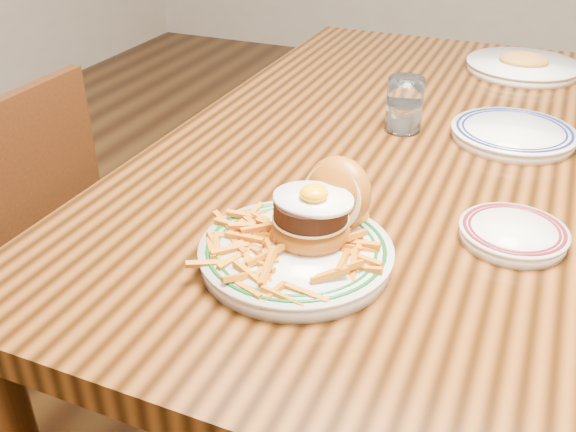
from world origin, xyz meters
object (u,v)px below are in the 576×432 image
at_px(table, 384,175).
at_px(chair_left, 10,250).
at_px(main_plate, 303,236).
at_px(side_plate, 513,233).

height_order(table, chair_left, chair_left).
bearing_deg(main_plate, side_plate, 46.53).
bearing_deg(side_plate, table, 135.07).
relative_size(main_plate, side_plate, 1.83).
bearing_deg(chair_left, main_plate, -13.02).
xyz_separation_m(main_plate, side_plate, (0.28, 0.17, -0.02)).
bearing_deg(side_plate, chair_left, -177.18).
height_order(main_plate, side_plate, main_plate).
relative_size(chair_left, main_plate, 2.87).
xyz_separation_m(table, main_plate, (0.00, -0.48, 0.12)).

